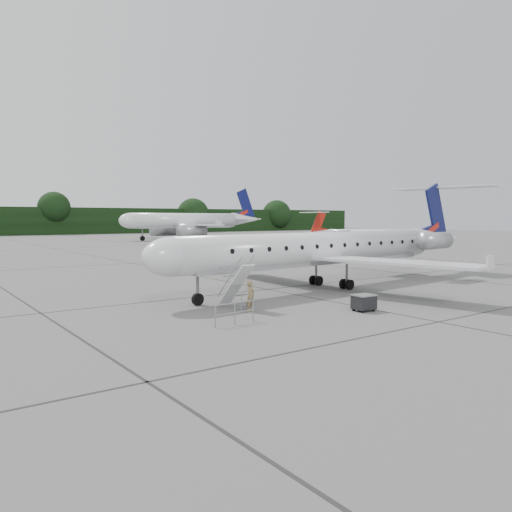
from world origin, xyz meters
TOP-DOWN VIEW (x-y plane):
  - ground at (0.00, 0.00)m, footprint 320.00×320.00m
  - treeline at (0.00, 130.00)m, footprint 260.00×4.00m
  - main_regional_jet at (-2.90, 2.25)m, footprint 32.19×24.40m
  - airstair at (-11.97, -0.73)m, footprint 1.03×2.22m
  - passenger at (-11.87, -1.96)m, footprint 0.71×0.62m
  - safety_railing at (-14.21, -4.01)m, footprint 2.20×0.26m
  - baggage_cart at (-6.89, -5.25)m, footprint 1.15×0.95m
  - bg_narrowbody at (26.66, 77.77)m, footprint 33.59×24.49m
  - bg_regional_right at (40.68, 34.20)m, footprint 26.57×22.36m

SIDE VIEW (x-z plane):
  - ground at x=0.00m, z-range 0.00..0.00m
  - baggage_cart at x=-6.89m, z-range 0.00..0.94m
  - safety_railing at x=-14.21m, z-range 0.00..1.00m
  - passenger at x=-11.87m, z-range 0.00..1.64m
  - airstair at x=-11.97m, z-range 0.00..2.45m
  - bg_regional_right at x=40.68m, z-range 0.00..5.97m
  - main_regional_jet at x=-2.90m, z-range 0.00..7.81m
  - treeline at x=0.00m, z-range 0.00..8.00m
  - bg_narrowbody at x=26.66m, z-range 0.00..11.90m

